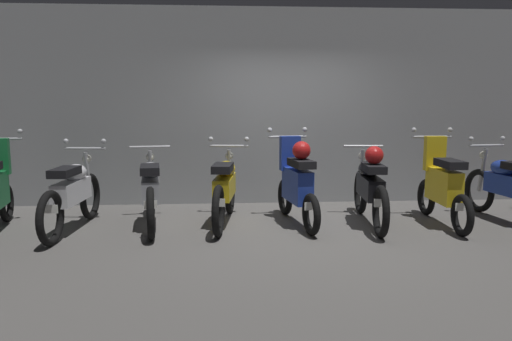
% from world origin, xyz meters
% --- Properties ---
extents(ground_plane, '(80.00, 80.00, 0.00)m').
position_xyz_m(ground_plane, '(0.00, 0.00, 0.00)').
color(ground_plane, '#565451').
extents(back_wall, '(16.00, 0.30, 3.12)m').
position_xyz_m(back_wall, '(0.00, 1.90, 1.56)').
color(back_wall, gray).
rests_on(back_wall, ground).
extents(motorbike_slot_1, '(0.59, 1.95, 1.15)m').
position_xyz_m(motorbike_slot_1, '(-2.93, 0.21, 0.49)').
color(motorbike_slot_1, black).
rests_on(motorbike_slot_1, ground).
extents(motorbike_slot_2, '(0.56, 1.94, 1.03)m').
position_xyz_m(motorbike_slot_2, '(-1.96, 0.36, 0.49)').
color(motorbike_slot_2, black).
rests_on(motorbike_slot_2, ground).
extents(motorbike_slot_3, '(0.59, 1.95, 1.15)m').
position_xyz_m(motorbike_slot_3, '(-0.97, 0.43, 0.49)').
color(motorbike_slot_3, black).
rests_on(motorbike_slot_3, ground).
extents(motorbike_slot_4, '(0.58, 1.67, 1.29)m').
position_xyz_m(motorbike_slot_4, '(-0.00, 0.35, 0.57)').
color(motorbike_slot_4, black).
rests_on(motorbike_slot_4, ground).
extents(motorbike_slot_5, '(0.56, 1.95, 1.08)m').
position_xyz_m(motorbike_slot_5, '(0.98, 0.26, 0.53)').
color(motorbike_slot_5, black).
rests_on(motorbike_slot_5, ground).
extents(motorbike_slot_6, '(0.59, 1.68, 1.29)m').
position_xyz_m(motorbike_slot_6, '(1.96, 0.20, 0.53)').
color(motorbike_slot_6, black).
rests_on(motorbike_slot_6, ground).
extents(motorbike_slot_7, '(0.59, 1.94, 1.15)m').
position_xyz_m(motorbike_slot_7, '(2.93, 0.27, 0.49)').
color(motorbike_slot_7, black).
rests_on(motorbike_slot_7, ground).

